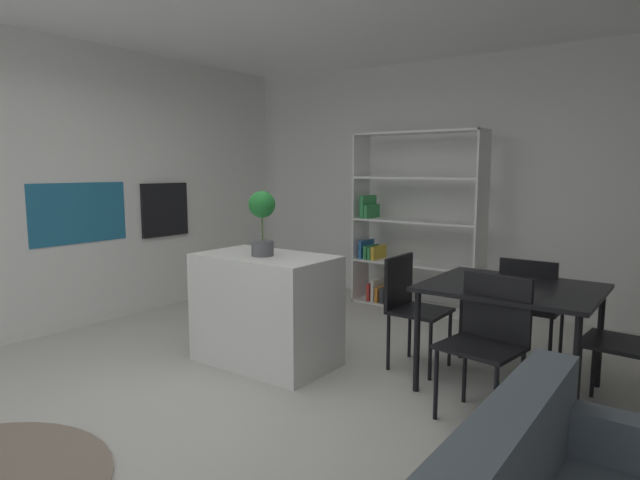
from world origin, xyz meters
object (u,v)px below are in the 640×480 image
(dining_chair_near, at_px, (488,332))
(dining_chair_far, at_px, (530,302))
(kitchen_island, at_px, (266,309))
(dining_table, at_px, (511,295))
(open_bookshelf, at_px, (408,229))
(dining_chair_island_side, at_px, (410,300))
(dining_chair_window_side, at_px, (640,335))
(potted_plant_on_island, at_px, (262,217))
(built_in_oven, at_px, (165,209))

(dining_chair_near, relative_size, dining_chair_far, 1.02)
(kitchen_island, height_order, dining_table, kitchen_island)
(open_bookshelf, distance_m, dining_chair_near, 2.77)
(kitchen_island, xyz_separation_m, dining_chair_far, (1.76, 1.13, 0.09))
(kitchen_island, distance_m, open_bookshelf, 2.34)
(dining_chair_island_side, bearing_deg, dining_chair_window_side, -90.16)
(dining_chair_island_side, bearing_deg, potted_plant_on_island, 124.58)
(dining_chair_far, xyz_separation_m, dining_chair_window_side, (0.79, -0.52, 0.01))
(kitchen_island, height_order, dining_chair_far, kitchen_island)
(open_bookshelf, distance_m, dining_chair_far, 2.06)
(dining_chair_far, relative_size, dining_chair_window_side, 0.97)
(potted_plant_on_island, relative_size, dining_table, 0.44)
(dining_chair_near, relative_size, dining_chair_window_side, 0.99)
(kitchen_island, xyz_separation_m, dining_chair_near, (1.77, 0.11, 0.11))
(dining_chair_near, bearing_deg, dining_table, 100.06)
(built_in_oven, height_order, dining_chair_far, built_in_oven)
(potted_plant_on_island, xyz_separation_m, dining_chair_island_side, (0.96, 0.66, -0.66))
(dining_table, height_order, dining_chair_window_side, dining_chair_window_side)
(kitchen_island, xyz_separation_m, open_bookshelf, (0.10, 2.29, 0.45))
(dining_chair_island_side, distance_m, dining_chair_far, 0.94)
(dining_chair_island_side, bearing_deg, dining_chair_far, -56.85)
(dining_table, relative_size, dining_chair_near, 1.27)
(open_bookshelf, distance_m, dining_table, 2.37)
(built_in_oven, relative_size, dining_chair_island_side, 0.69)
(dining_table, xyz_separation_m, dining_chair_near, (0.01, -0.51, -0.14))
(open_bookshelf, bearing_deg, potted_plant_on_island, -92.11)
(kitchen_island, bearing_deg, dining_chair_island_side, 32.42)
(built_in_oven, relative_size, dining_table, 0.53)
(dining_chair_window_side, bearing_deg, built_in_oven, -86.80)
(open_bookshelf, bearing_deg, built_in_oven, -144.49)
(potted_plant_on_island, distance_m, dining_chair_window_side, 2.70)
(dining_table, bearing_deg, dining_chair_far, 90.01)
(dining_chair_near, xyz_separation_m, dining_chair_window_side, (0.78, 0.50, -0.00))
(built_in_oven, relative_size, dining_chair_far, 0.69)
(built_in_oven, height_order, kitchen_island, built_in_oven)
(kitchen_island, relative_size, dining_table, 0.96)
(dining_table, height_order, dining_chair_island_side, dining_chair_island_side)
(dining_chair_near, distance_m, dining_chair_island_side, 0.95)
(kitchen_island, height_order, potted_plant_on_island, potted_plant_on_island)
(open_bookshelf, xyz_separation_m, dining_chair_island_side, (0.87, -1.68, -0.36))
(dining_chair_near, relative_size, dining_chair_island_side, 1.02)
(potted_plant_on_island, distance_m, dining_chair_near, 1.88)
(built_in_oven, xyz_separation_m, kitchen_island, (2.14, -0.70, -0.67))
(dining_chair_island_side, bearing_deg, kitchen_island, 122.53)
(dining_chair_far, bearing_deg, open_bookshelf, -35.11)
(dining_table, bearing_deg, dining_chair_near, -88.47)
(dining_chair_near, bearing_deg, potted_plant_on_island, -166.65)
(built_in_oven, distance_m, dining_chair_window_side, 4.72)
(kitchen_island, relative_size, potted_plant_on_island, 2.16)
(kitchen_island, height_order, dining_chair_island_side, kitchen_island)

